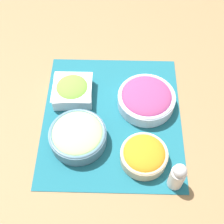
{
  "coord_description": "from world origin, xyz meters",
  "views": [
    {
      "loc": [
        0.54,
        0.01,
        0.84
      ],
      "look_at": [
        0.0,
        0.0,
        0.03
      ],
      "focal_mm": 50.0,
      "sensor_mm": 36.0,
      "label": 1
    }
  ],
  "objects_px": {
    "carrot_bowl": "(144,155)",
    "pepper_shaker": "(178,176)",
    "cucumber_bowl": "(78,135)",
    "onion_bowl": "(146,98)",
    "lettuce_bowl": "(73,90)"
  },
  "relations": [
    {
      "from": "carrot_bowl",
      "to": "lettuce_bowl",
      "type": "relative_size",
      "value": 1.04
    },
    {
      "from": "carrot_bowl",
      "to": "onion_bowl",
      "type": "xyz_separation_m",
      "value": [
        -0.2,
        0.01,
        0.0
      ]
    },
    {
      "from": "carrot_bowl",
      "to": "lettuce_bowl",
      "type": "bearing_deg",
      "value": -135.26
    },
    {
      "from": "carrot_bowl",
      "to": "pepper_shaker",
      "type": "distance_m",
      "value": 0.11
    },
    {
      "from": "carrot_bowl",
      "to": "cucumber_bowl",
      "type": "height_order",
      "value": "cucumber_bowl"
    },
    {
      "from": "cucumber_bowl",
      "to": "pepper_shaker",
      "type": "bearing_deg",
      "value": 65.32
    },
    {
      "from": "carrot_bowl",
      "to": "cucumber_bowl",
      "type": "xyz_separation_m",
      "value": [
        -0.06,
        -0.19,
        0.0
      ]
    },
    {
      "from": "carrot_bowl",
      "to": "lettuce_bowl",
      "type": "height_order",
      "value": "same"
    },
    {
      "from": "carrot_bowl",
      "to": "lettuce_bowl",
      "type": "xyz_separation_m",
      "value": [
        -0.23,
        -0.23,
        -0.0
      ]
    },
    {
      "from": "cucumber_bowl",
      "to": "lettuce_bowl",
      "type": "height_order",
      "value": "cucumber_bowl"
    },
    {
      "from": "carrot_bowl",
      "to": "lettuce_bowl",
      "type": "distance_m",
      "value": 0.32
    },
    {
      "from": "carrot_bowl",
      "to": "onion_bowl",
      "type": "height_order",
      "value": "onion_bowl"
    },
    {
      "from": "cucumber_bowl",
      "to": "onion_bowl",
      "type": "height_order",
      "value": "cucumber_bowl"
    },
    {
      "from": "cucumber_bowl",
      "to": "lettuce_bowl",
      "type": "xyz_separation_m",
      "value": [
        -0.17,
        -0.03,
        -0.0
      ]
    },
    {
      "from": "cucumber_bowl",
      "to": "onion_bowl",
      "type": "bearing_deg",
      "value": 124.18
    }
  ]
}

